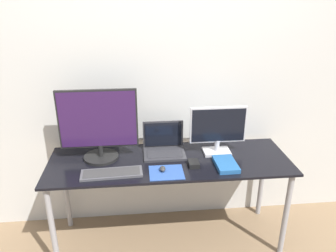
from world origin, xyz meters
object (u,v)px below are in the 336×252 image
(laptop, at_px, (164,146))
(mouse, at_px, (163,169))
(keyboard, at_px, (112,173))
(book, at_px, (226,164))
(monitor_left, at_px, (98,125))
(monitor_right, at_px, (218,129))
(power_brick, at_px, (194,164))

(laptop, xyz_separation_m, mouse, (-0.03, -0.28, -0.04))
(keyboard, height_order, mouse, mouse)
(keyboard, height_order, book, book)
(monitor_left, relative_size, keyboard, 1.33)
(monitor_left, distance_m, monitor_right, 0.87)
(mouse, distance_m, book, 0.45)
(power_brick, bearing_deg, monitor_left, 164.51)
(keyboard, relative_size, power_brick, 4.22)
(keyboard, height_order, power_brick, power_brick)
(laptop, relative_size, power_brick, 3.12)
(keyboard, bearing_deg, monitor_left, 110.45)
(laptop, xyz_separation_m, keyboard, (-0.38, -0.29, -0.05))
(monitor_right, distance_m, book, 0.27)
(monitor_right, xyz_separation_m, book, (0.02, -0.21, -0.18))
(mouse, bearing_deg, laptop, 83.26)
(monitor_left, distance_m, power_brick, 0.72)
(monitor_left, height_order, book, monitor_left)
(monitor_right, height_order, keyboard, monitor_right)
(laptop, relative_size, keyboard, 0.74)
(monitor_right, xyz_separation_m, mouse, (-0.43, -0.24, -0.17))
(keyboard, bearing_deg, mouse, 0.88)
(laptop, xyz_separation_m, power_brick, (0.19, -0.23, -0.04))
(laptop, distance_m, mouse, 0.28)
(monitor_left, xyz_separation_m, keyboard, (0.09, -0.24, -0.25))
(book, height_order, power_brick, power_brick)
(laptop, height_order, keyboard, laptop)
(mouse, distance_m, power_brick, 0.23)
(laptop, bearing_deg, monitor_right, -6.21)
(monitor_right, relative_size, laptop, 1.36)
(keyboard, bearing_deg, book, 2.51)
(mouse, height_order, power_brick, mouse)
(mouse, bearing_deg, power_brick, 13.66)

